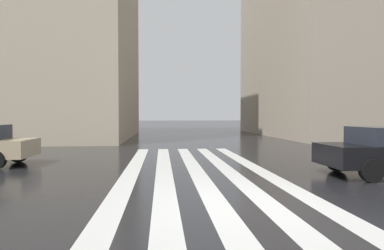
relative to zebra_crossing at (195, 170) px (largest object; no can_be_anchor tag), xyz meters
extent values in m
plane|color=black|center=(-4.00, -0.50, 0.00)|extent=(220.00, 220.00, 0.00)
cube|color=silver|center=(0.00, -2.00, 0.00)|extent=(13.00, 0.50, 0.01)
cube|color=silver|center=(0.00, -1.00, 0.00)|extent=(13.00, 0.50, 0.01)
cube|color=silver|center=(0.00, 0.00, 0.00)|extent=(13.00, 0.50, 0.01)
cube|color=silver|center=(0.00, 1.00, 0.00)|extent=(13.00, 0.50, 0.01)
cube|color=silver|center=(0.00, 2.00, 0.00)|extent=(13.00, 0.50, 0.01)
cylinder|color=black|center=(-2.33, -4.35, 0.31)|extent=(0.20, 0.62, 0.62)
cylinder|color=black|center=(-0.67, -4.35, 0.31)|extent=(0.20, 0.62, 0.62)
cylinder|color=black|center=(2.33, 6.38, 0.31)|extent=(0.20, 0.62, 0.62)
camera|label=1|loc=(-10.17, 1.07, 1.73)|focal=30.19mm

